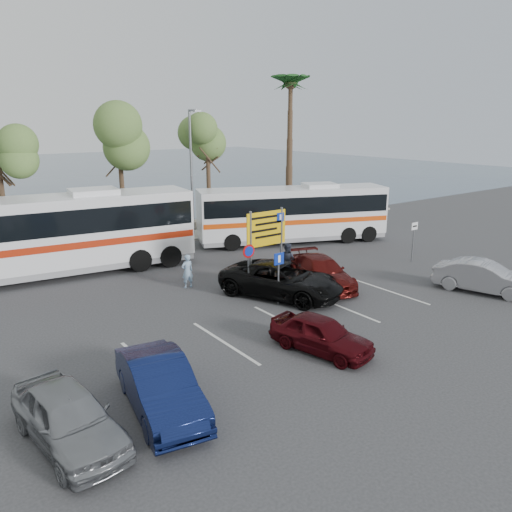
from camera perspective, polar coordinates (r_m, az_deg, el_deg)
ground at (r=20.80m, az=4.38°, el=-6.01°), size 120.00×120.00×0.00m
kerb_strip at (r=32.17m, az=-12.14°, el=1.55°), size 44.00×2.40×0.15m
seawall at (r=33.91m, az=-13.59°, el=2.56°), size 48.00×0.80×0.60m
sea at (r=76.03m, az=-27.00°, el=8.01°), size 140.00×140.00×0.00m
tree_mid at (r=30.72m, az=-15.45°, el=13.13°), size 3.20×3.20×8.00m
tree_right at (r=33.41m, az=-5.56°, el=12.90°), size 3.20×3.20×7.40m
palm_tree at (r=37.56m, az=3.98°, el=18.85°), size 4.80×4.80×11.20m
street_lamp_right at (r=32.35m, az=-7.34°, el=9.98°), size 0.45×1.15×8.01m
direction_sign at (r=23.06m, az=1.19°, el=2.49°), size 2.20×0.12×3.60m
sign_no_stop at (r=21.71m, az=-0.86°, el=-0.65°), size 0.60×0.08×2.35m
sign_parking at (r=20.76m, az=2.61°, el=-1.72°), size 0.50×0.07×2.25m
sign_taxi at (r=28.38m, az=17.56°, el=2.14°), size 0.50×0.07×2.20m
lane_markings at (r=19.40m, az=3.75°, el=-7.60°), size 12.02×4.20×0.01m
coach_bus_left at (r=26.44m, az=-22.00°, el=1.99°), size 13.79×4.54×4.22m
coach_bus_right at (r=31.55m, az=4.20°, el=4.63°), size 11.91×6.77×3.69m
car_silver_a at (r=13.28m, az=-20.66°, el=-16.84°), size 2.09×4.28×1.41m
car_blue at (r=13.95m, az=-10.91°, el=-14.34°), size 2.24×4.55×1.43m
car_maroon at (r=23.51m, az=7.46°, el=-1.82°), size 3.16×4.97×1.34m
car_red at (r=17.03m, az=7.44°, el=-8.84°), size 2.24×3.87×1.24m
suv_black at (r=21.95m, az=2.94°, el=-2.72°), size 4.56×6.01×1.52m
car_silver_b at (r=24.71m, az=24.58°, el=-2.19°), size 2.78×4.53×1.41m
pedestrian_near at (r=23.24m, az=-7.85°, el=-1.72°), size 0.59×0.39×1.59m
pedestrian_far at (r=24.58m, az=3.57°, el=-0.47°), size 0.92×1.03×1.74m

